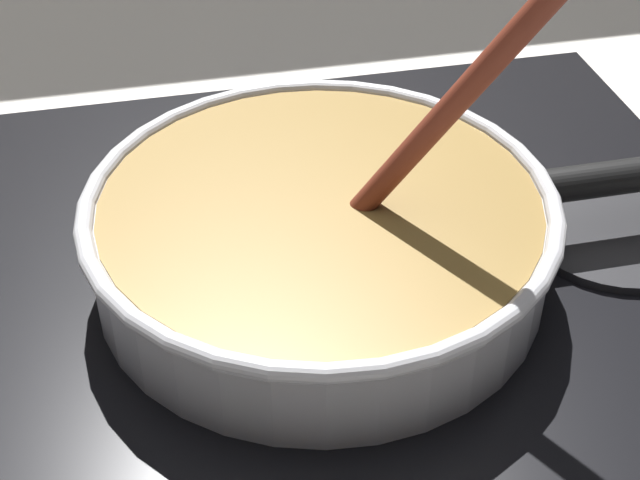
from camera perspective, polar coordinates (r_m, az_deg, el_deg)
hob_plate at (r=0.57m, az=0.00°, el=-2.62°), size 0.56×0.48×0.01m
burner_ring at (r=0.57m, az=0.00°, el=-1.86°), size 0.16×0.16×0.01m
spare_burner at (r=0.63m, az=17.59°, el=0.65°), size 0.12×0.12×0.01m
cooking_pan at (r=0.55m, az=0.24°, el=0.47°), size 0.42×0.28×0.27m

